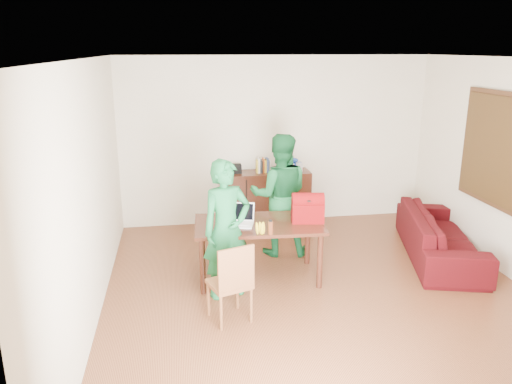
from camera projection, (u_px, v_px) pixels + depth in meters
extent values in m
cube|color=#411E10|center=(320.00, 300.00, 5.87)|extent=(5.00, 5.50, 0.10)
cube|color=white|center=(330.00, 53.00, 5.09)|extent=(5.00, 5.50, 0.10)
cube|color=beige|center=(275.00, 140.00, 8.13)|extent=(5.00, 0.10, 2.70)
cube|color=beige|center=(468.00, 315.00, 2.82)|extent=(5.00, 0.10, 2.70)
cube|color=beige|center=(84.00, 196.00, 5.09)|extent=(0.10, 5.50, 2.70)
cube|color=#3F2614|center=(493.00, 148.00, 6.46)|extent=(0.04, 1.28, 1.48)
cube|color=#522C18|center=(491.00, 148.00, 6.46)|extent=(0.01, 1.18, 1.36)
cube|color=black|center=(266.00, 199.00, 8.08)|extent=(1.40, 0.45, 0.90)
cube|color=black|center=(235.00, 169.00, 7.86)|extent=(0.20, 0.14, 0.14)
cube|color=#ADAFB7|center=(294.00, 167.00, 8.00)|extent=(0.24, 0.22, 0.14)
ellipsoid|color=#173C96|center=(294.00, 160.00, 7.97)|extent=(0.14, 0.14, 0.07)
cube|color=black|center=(259.00, 224.00, 6.14)|extent=(1.60, 0.96, 0.04)
cylinder|color=black|center=(203.00, 266.00, 5.83)|extent=(0.07, 0.07, 0.69)
cylinder|color=black|center=(320.00, 261.00, 5.97)|extent=(0.07, 0.07, 0.69)
cylinder|color=black|center=(202.00, 243.00, 6.52)|extent=(0.07, 0.07, 0.69)
cylinder|color=black|center=(308.00, 239.00, 6.66)|extent=(0.07, 0.07, 0.69)
cube|color=brown|center=(229.00, 284.00, 5.26)|extent=(0.50, 0.49, 0.05)
cube|color=brown|center=(236.00, 269.00, 5.04)|extent=(0.39, 0.16, 0.46)
imported|color=#166534|center=(227.00, 229.00, 5.68)|extent=(0.69, 0.58, 1.63)
imported|color=#13572A|center=(280.00, 195.00, 6.87)|extent=(0.91, 0.76, 1.71)
cube|color=white|center=(239.00, 225.00, 6.05)|extent=(0.39, 0.32, 0.02)
cube|color=black|center=(239.00, 215.00, 6.02)|extent=(0.35, 0.17, 0.22)
cylinder|color=#5C2915|center=(271.00, 227.00, 5.74)|extent=(0.07, 0.07, 0.18)
cube|color=maroon|center=(308.00, 210.00, 6.15)|extent=(0.42, 0.28, 0.29)
imported|color=#3A070C|center=(440.00, 235.00, 6.88)|extent=(1.38, 2.29, 0.63)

